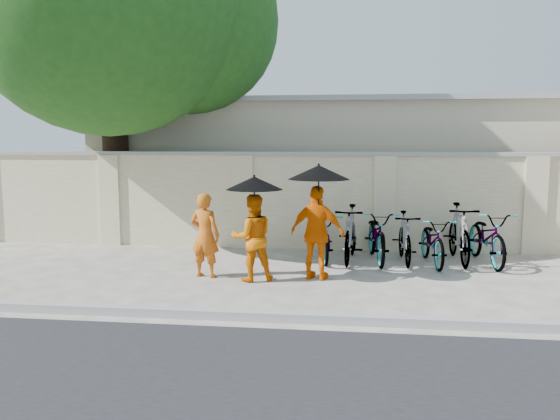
# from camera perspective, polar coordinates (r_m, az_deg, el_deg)

# --- Properties ---
(ground) EXTENTS (80.00, 80.00, 0.00)m
(ground) POSITION_cam_1_polar(r_m,az_deg,el_deg) (8.84, -1.10, -7.93)
(ground) COLOR beige
(kerb) EXTENTS (40.00, 0.16, 0.12)m
(kerb) POSITION_cam_1_polar(r_m,az_deg,el_deg) (7.22, -3.01, -10.98)
(kerb) COLOR gray
(kerb) RESTS_ON ground
(compound_wall) EXTENTS (20.00, 0.30, 2.00)m
(compound_wall) POSITION_cam_1_polar(r_m,az_deg,el_deg) (11.73, 5.91, 0.78)
(compound_wall) COLOR beige
(compound_wall) RESTS_ON ground
(building_behind) EXTENTS (14.00, 6.00, 3.20)m
(building_behind) POSITION_cam_1_polar(r_m,az_deg,el_deg) (15.49, 9.90, 4.52)
(building_behind) COLOR #B3A889
(building_behind) RESTS_ON ground
(shade_tree) EXTENTS (6.70, 6.20, 8.20)m
(shade_tree) POSITION_cam_1_polar(r_m,az_deg,el_deg) (12.72, -16.73, 19.61)
(shade_tree) COLOR #392418
(shade_tree) RESTS_ON ground
(monk_left) EXTENTS (0.59, 0.46, 1.45)m
(monk_left) POSITION_cam_1_polar(r_m,az_deg,el_deg) (9.35, -7.85, -2.62)
(monk_left) COLOR #BE5712
(monk_left) RESTS_ON ground
(monk_center) EXTENTS (0.85, 0.75, 1.45)m
(monk_center) POSITION_cam_1_polar(r_m,az_deg,el_deg) (9.03, -2.90, -2.91)
(monk_center) COLOR #D96406
(monk_center) RESTS_ON ground
(parasol_center) EXTENTS (0.93, 0.93, 0.92)m
(parasol_center) POSITION_cam_1_polar(r_m,az_deg,el_deg) (8.82, -2.70, 2.83)
(parasol_center) COLOR black
(parasol_center) RESTS_ON ground
(monk_right) EXTENTS (1.00, 0.63, 1.58)m
(monk_right) POSITION_cam_1_polar(r_m,az_deg,el_deg) (9.11, 3.92, -2.40)
(monk_right) COLOR #E85F03
(monk_right) RESTS_ON ground
(parasol_right) EXTENTS (1.01, 1.01, 1.03)m
(parasol_right) POSITION_cam_1_polar(r_m,az_deg,el_deg) (8.91, 4.07, 3.95)
(parasol_right) COLOR black
(parasol_right) RESTS_ON ground
(bike_0) EXTENTS (0.84, 1.83, 0.93)m
(bike_0) POSITION_cam_1_polar(r_m,az_deg,el_deg) (10.69, 4.59, -2.73)
(bike_0) COLOR gray
(bike_0) RESTS_ON ground
(bike_1) EXTENTS (0.69, 1.85, 1.08)m
(bike_1) POSITION_cam_1_polar(r_m,az_deg,el_deg) (10.55, 7.36, -2.48)
(bike_1) COLOR gray
(bike_1) RESTS_ON ground
(bike_2) EXTENTS (0.82, 1.96, 1.00)m
(bike_2) POSITION_cam_1_polar(r_m,az_deg,el_deg) (10.68, 10.11, -2.63)
(bike_2) COLOR gray
(bike_2) RESTS_ON ground
(bike_3) EXTENTS (0.49, 1.63, 0.97)m
(bike_3) POSITION_cam_1_polar(r_m,az_deg,el_deg) (10.63, 12.91, -2.83)
(bike_3) COLOR gray
(bike_3) RESTS_ON ground
(bike_4) EXTENTS (0.73, 1.74, 0.89)m
(bike_4) POSITION_cam_1_polar(r_m,az_deg,el_deg) (10.65, 15.69, -3.12)
(bike_4) COLOR gray
(bike_4) RESTS_ON ground
(bike_5) EXTENTS (0.53, 1.87, 1.12)m
(bike_5) POSITION_cam_1_polar(r_m,az_deg,el_deg) (10.92, 18.21, -2.34)
(bike_5) COLOR gray
(bike_5) RESTS_ON ground
(bike_6) EXTENTS (0.84, 1.99, 1.02)m
(bike_6) POSITION_cam_1_polar(r_m,az_deg,el_deg) (11.02, 20.85, -2.66)
(bike_6) COLOR gray
(bike_6) RESTS_ON ground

